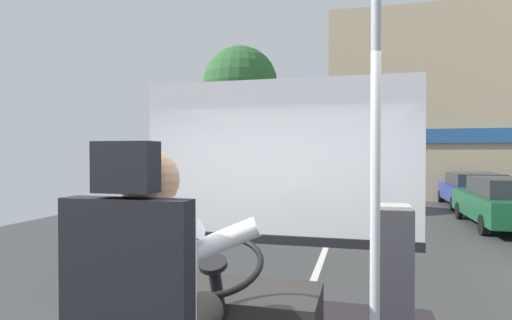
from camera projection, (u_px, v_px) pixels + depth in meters
ground at (332, 233)px, 10.70m from camera, size 18.00×44.00×0.06m
bus_driver at (155, 280)px, 1.65m from camera, size 0.77×0.54×0.83m
steering_console at (234, 316)px, 2.69m from camera, size 1.10×0.97×0.79m
handrail_pole at (375, 217)px, 1.85m from camera, size 0.04×0.04×2.00m
fare_box at (392, 286)px, 2.49m from camera, size 0.23×0.23×0.98m
windshield_panel at (276, 180)px, 3.71m from camera, size 2.50×0.08×1.48m
street_tree at (240, 85)px, 14.09m from camera, size 2.54×2.54×5.67m
shop_building at (476, 107)px, 19.35m from camera, size 13.23×5.47×8.38m
parked_car_green at (505, 202)px, 11.29m from camera, size 1.84×4.26×1.38m
parked_car_blue at (473, 189)px, 15.72m from camera, size 2.04×4.16×1.29m
parked_car_charcoal at (439, 179)px, 21.05m from camera, size 1.94×4.43×1.44m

